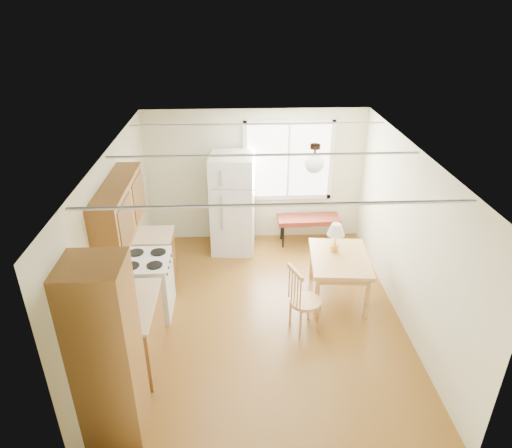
{
  "coord_description": "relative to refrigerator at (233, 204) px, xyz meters",
  "views": [
    {
      "loc": [
        -0.36,
        -5.42,
        4.27
      ],
      "look_at": [
        -0.07,
        0.74,
        1.15
      ],
      "focal_mm": 32.0,
      "sensor_mm": 36.0,
      "label": 1
    }
  ],
  "objects": [
    {
      "name": "coffee_maker",
      "position": [
        -1.29,
        -2.89,
        0.12
      ],
      "size": [
        0.2,
        0.25,
        0.34
      ],
      "rotation": [
        0.0,
        0.0,
        -0.18
      ],
      "color": "black",
      "rests_on": "kitchen_run"
    },
    {
      "name": "bench",
      "position": [
        1.41,
        0.14,
        -0.43
      ],
      "size": [
        1.17,
        0.46,
        0.54
      ],
      "rotation": [
        0.0,
        0.0,
        0.03
      ],
      "color": "maroon",
      "rests_on": "ground"
    },
    {
      "name": "dining_table",
      "position": [
        1.61,
        -1.61,
        -0.29
      ],
      "size": [
        0.96,
        1.22,
        0.72
      ],
      "rotation": [
        0.0,
        0.0,
        -0.09
      ],
      "color": "#B38045",
      "rests_on": "ground"
    },
    {
      "name": "pendant_light",
      "position": [
        1.13,
        -1.64,
        1.33
      ],
      "size": [
        0.26,
        0.26,
        0.4
      ],
      "color": "black",
      "rests_on": "room_shell"
    },
    {
      "name": "kitchen_run",
      "position": [
        -1.29,
        -2.68,
        -0.07
      ],
      "size": [
        0.65,
        3.4,
        2.2
      ],
      "color": "brown",
      "rests_on": "ground"
    },
    {
      "name": "chair",
      "position": [
        0.91,
        -2.38,
        -0.33
      ],
      "size": [
        0.49,
        0.48,
        1.01
      ],
      "rotation": [
        0.0,
        0.0,
        0.36
      ],
      "color": "#B38045",
      "rests_on": "ground"
    },
    {
      "name": "refrigerator",
      "position": [
        0.0,
        0.0,
        0.0
      ],
      "size": [
        0.81,
        0.81,
        1.82
      ],
      "rotation": [
        0.0,
        0.0,
        -0.09
      ],
      "color": "silver",
      "rests_on": "ground"
    },
    {
      "name": "room_shell",
      "position": [
        0.43,
        -2.04,
        0.34
      ],
      "size": [
        4.6,
        5.6,
        2.62
      ],
      "color": "#5A3712",
      "rests_on": "ground"
    },
    {
      "name": "window_unit",
      "position": [
        1.03,
        0.43,
        0.64
      ],
      "size": [
        1.64,
        0.05,
        1.51
      ],
      "color": "white",
      "rests_on": "room_shell"
    },
    {
      "name": "kettle",
      "position": [
        -1.37,
        -3.05,
        0.08
      ],
      "size": [
        0.11,
        0.11,
        0.21
      ],
      "color": "red",
      "rests_on": "kitchen_run"
    },
    {
      "name": "table_lamp",
      "position": [
        1.56,
        -1.43,
        0.15
      ],
      "size": [
        0.27,
        0.27,
        0.46
      ],
      "rotation": [
        0.0,
        0.0,
        -0.11
      ],
      "color": "#B58C3A",
      "rests_on": "dining_table"
    }
  ]
}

